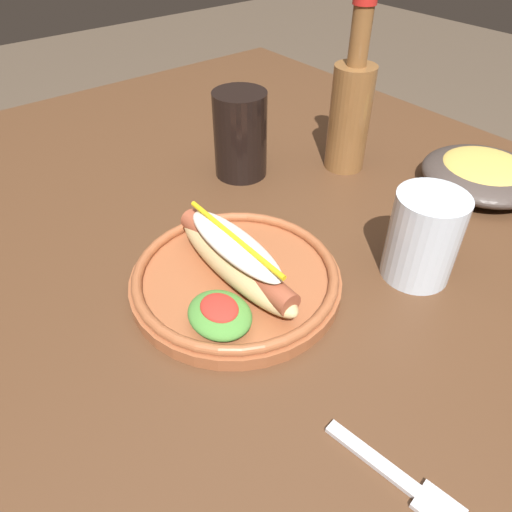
{
  "coord_description": "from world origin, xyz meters",
  "views": [
    {
      "loc": [
        0.35,
        -0.35,
        1.12
      ],
      "look_at": [
        0.02,
        -0.09,
        0.77
      ],
      "focal_mm": 33.27,
      "sensor_mm": 36.0,
      "label": 1
    }
  ],
  "objects_px": {
    "soda_cup": "(240,135)",
    "glass_bottle": "(350,111)",
    "hot_dog_plate": "(235,274)",
    "fork": "(402,481)",
    "water_cup": "(423,237)",
    "side_bowl": "(483,173)"
  },
  "relations": [
    {
      "from": "fork",
      "to": "side_bowl",
      "type": "height_order",
      "value": "side_bowl"
    },
    {
      "from": "fork",
      "to": "side_bowl",
      "type": "relative_size",
      "value": 0.69
    },
    {
      "from": "soda_cup",
      "to": "fork",
      "type": "bearing_deg",
      "value": -22.72
    },
    {
      "from": "soda_cup",
      "to": "side_bowl",
      "type": "relative_size",
      "value": 0.74
    },
    {
      "from": "hot_dog_plate",
      "to": "glass_bottle",
      "type": "height_order",
      "value": "glass_bottle"
    },
    {
      "from": "fork",
      "to": "water_cup",
      "type": "relative_size",
      "value": 1.12
    },
    {
      "from": "fork",
      "to": "water_cup",
      "type": "distance_m",
      "value": 0.27
    },
    {
      "from": "hot_dog_plate",
      "to": "water_cup",
      "type": "height_order",
      "value": "water_cup"
    },
    {
      "from": "soda_cup",
      "to": "water_cup",
      "type": "height_order",
      "value": "soda_cup"
    },
    {
      "from": "side_bowl",
      "to": "fork",
      "type": "bearing_deg",
      "value": -65.12
    },
    {
      "from": "soda_cup",
      "to": "water_cup",
      "type": "relative_size",
      "value": 1.2
    },
    {
      "from": "fork",
      "to": "glass_bottle",
      "type": "bearing_deg",
      "value": 129.81
    },
    {
      "from": "hot_dog_plate",
      "to": "soda_cup",
      "type": "distance_m",
      "value": 0.27
    },
    {
      "from": "fork",
      "to": "soda_cup",
      "type": "height_order",
      "value": "soda_cup"
    },
    {
      "from": "fork",
      "to": "soda_cup",
      "type": "distance_m",
      "value": 0.51
    },
    {
      "from": "soda_cup",
      "to": "glass_bottle",
      "type": "height_order",
      "value": "glass_bottle"
    },
    {
      "from": "soda_cup",
      "to": "glass_bottle",
      "type": "distance_m",
      "value": 0.17
    },
    {
      "from": "soda_cup",
      "to": "glass_bottle",
      "type": "relative_size",
      "value": 0.52
    },
    {
      "from": "hot_dog_plate",
      "to": "soda_cup",
      "type": "bearing_deg",
      "value": 141.25
    },
    {
      "from": "hot_dog_plate",
      "to": "side_bowl",
      "type": "relative_size",
      "value": 1.38
    },
    {
      "from": "fork",
      "to": "hot_dog_plate",
      "type": "bearing_deg",
      "value": 164.76
    },
    {
      "from": "glass_bottle",
      "to": "hot_dog_plate",
      "type": "bearing_deg",
      "value": -68.6
    }
  ]
}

